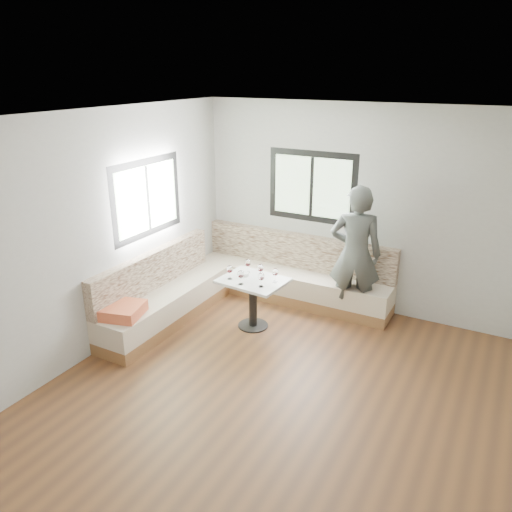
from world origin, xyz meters
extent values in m
cube|color=brown|center=(0.00, 0.00, 0.00)|extent=(5.00, 5.00, 0.01)
cube|color=white|center=(0.00, 0.00, 2.80)|extent=(5.00, 5.00, 0.01)
cube|color=#B7B7B2|center=(0.00, 2.50, 1.40)|extent=(5.00, 0.01, 2.80)
cube|color=#B7B7B2|center=(0.00, -2.50, 1.40)|extent=(5.00, 0.01, 2.80)
cube|color=#B7B7B2|center=(-2.50, 0.00, 1.40)|extent=(0.01, 5.00, 2.80)
cube|color=black|center=(-0.90, 2.49, 1.65)|extent=(1.30, 0.02, 1.00)
cube|color=black|center=(-2.49, 0.90, 1.65)|extent=(0.02, 1.30, 1.00)
cube|color=olive|center=(-1.05, 2.23, 0.08)|extent=(2.90, 0.55, 0.16)
cube|color=beige|center=(-1.05, 2.23, 0.30)|extent=(2.90, 0.55, 0.29)
cube|color=beige|center=(-1.05, 2.43, 0.70)|extent=(2.90, 0.14, 0.50)
cube|color=olive|center=(-2.23, 0.82, 0.08)|extent=(0.55, 2.25, 0.16)
cube|color=beige|center=(-2.23, 0.82, 0.30)|extent=(0.55, 2.25, 0.29)
cube|color=beige|center=(-2.43, 0.82, 0.70)|extent=(0.14, 2.25, 0.50)
cube|color=#E05B38|center=(-2.23, 0.01, 0.52)|extent=(0.56, 0.56, 0.14)
cylinder|color=black|center=(-1.15, 1.25, 0.01)|extent=(0.40, 0.40, 0.02)
cylinder|color=black|center=(-1.15, 1.25, 0.32)|extent=(0.11, 0.11, 0.63)
cube|color=white|center=(-1.15, 1.25, 0.65)|extent=(0.86, 0.70, 0.04)
imported|color=#494E4B|center=(-0.10, 2.09, 0.92)|extent=(0.76, 0.60, 1.84)
cylinder|color=white|center=(-1.30, 1.30, 0.69)|extent=(0.11, 0.11, 0.04)
sphere|color=black|center=(-1.29, 1.31, 0.70)|extent=(0.02, 0.02, 0.02)
sphere|color=black|center=(-1.32, 1.31, 0.70)|extent=(0.02, 0.02, 0.02)
sphere|color=black|center=(-1.30, 1.28, 0.70)|extent=(0.02, 0.02, 0.02)
cylinder|color=white|center=(-1.42, 1.12, 0.67)|extent=(0.06, 0.06, 0.01)
cylinder|color=white|center=(-1.42, 1.12, 0.71)|extent=(0.01, 0.01, 0.08)
ellipsoid|color=white|center=(-1.42, 1.12, 0.80)|extent=(0.08, 0.08, 0.10)
cylinder|color=#43070B|center=(-1.42, 1.12, 0.78)|extent=(0.06, 0.06, 0.02)
cylinder|color=white|center=(-1.21, 1.04, 0.67)|extent=(0.06, 0.06, 0.01)
cylinder|color=white|center=(-1.21, 1.04, 0.71)|extent=(0.01, 0.01, 0.08)
ellipsoid|color=white|center=(-1.21, 1.04, 0.80)|extent=(0.08, 0.08, 0.10)
cylinder|color=#43070B|center=(-1.21, 1.04, 0.78)|extent=(0.06, 0.06, 0.02)
cylinder|color=white|center=(-0.96, 1.10, 0.67)|extent=(0.06, 0.06, 0.01)
cylinder|color=white|center=(-0.96, 1.10, 0.71)|extent=(0.01, 0.01, 0.08)
ellipsoid|color=white|center=(-0.96, 1.10, 0.80)|extent=(0.08, 0.08, 0.10)
cylinder|color=#43070B|center=(-0.96, 1.10, 0.78)|extent=(0.06, 0.06, 0.02)
cylinder|color=white|center=(-1.10, 1.35, 0.67)|extent=(0.06, 0.06, 0.01)
cylinder|color=white|center=(-1.10, 1.35, 0.71)|extent=(0.01, 0.01, 0.08)
ellipsoid|color=white|center=(-1.10, 1.35, 0.80)|extent=(0.08, 0.08, 0.10)
cylinder|color=#43070B|center=(-1.10, 1.35, 0.78)|extent=(0.06, 0.06, 0.02)
cylinder|color=white|center=(-0.87, 1.31, 0.67)|extent=(0.06, 0.06, 0.01)
cylinder|color=white|center=(-0.87, 1.31, 0.71)|extent=(0.01, 0.01, 0.08)
ellipsoid|color=white|center=(-0.87, 1.31, 0.80)|extent=(0.08, 0.08, 0.10)
cylinder|color=#43070B|center=(-0.87, 1.31, 0.78)|extent=(0.06, 0.06, 0.02)
cylinder|color=white|center=(-1.33, 1.42, 0.67)|extent=(0.06, 0.06, 0.01)
cylinder|color=white|center=(-1.33, 1.42, 0.71)|extent=(0.01, 0.01, 0.08)
ellipsoid|color=white|center=(-1.33, 1.42, 0.80)|extent=(0.08, 0.08, 0.10)
cylinder|color=#43070B|center=(-1.33, 1.42, 0.78)|extent=(0.06, 0.06, 0.02)
camera|label=1|loc=(1.67, -3.86, 3.19)|focal=35.00mm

